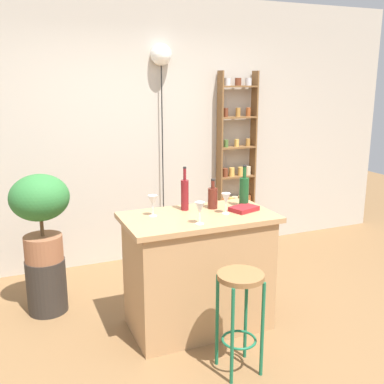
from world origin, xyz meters
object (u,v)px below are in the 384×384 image
pendant_globe_light (161,58)px  bottle_soda_blue (244,191)px  potted_plant (40,208)px  bottle_olive_oil (185,194)px  cookbook (244,209)px  plant_stool (47,285)px  wine_glass_right (200,208)px  spice_shelf (236,164)px  wine_glass_center (226,199)px  bottle_wine_red (213,197)px  wine_glass_left (153,201)px  bar_stool (240,301)px

pendant_globe_light → bottle_soda_blue: bearing=-82.5°
potted_plant → bottle_olive_oil: bearing=-27.1°
cookbook → potted_plant: bearing=134.9°
plant_stool → wine_glass_right: wine_glass_right is taller
potted_plant → bottle_olive_oil: size_ratio=2.11×
bottle_olive_oil → cookbook: bearing=-25.8°
cookbook → bottle_olive_oil: bearing=135.8°
spice_shelf → wine_glass_right: 2.10m
plant_stool → bottle_olive_oil: (1.06, -0.54, 0.83)m
bottle_soda_blue → wine_glass_center: size_ratio=2.10×
bottle_wine_red → wine_glass_right: bearing=-127.7°
bottle_soda_blue → pendant_globe_light: bearing=97.5°
wine_glass_right → cookbook: (0.46, 0.18, -0.10)m
spice_shelf → wine_glass_right: size_ratio=12.47×
bottle_wine_red → wine_glass_center: bottle_wine_red is taller
bottle_soda_blue → wine_glass_center: bearing=-151.5°
wine_glass_left → wine_glass_right: (0.25, -0.32, 0.00)m
plant_stool → cookbook: bearing=-26.7°
bottle_olive_oil → pendant_globe_light: bearing=78.1°
potted_plant → bottle_wine_red: (1.29, -0.59, 0.11)m
bar_stool → wine_glass_left: (-0.35, 0.76, 0.53)m
bar_stool → wine_glass_left: 0.99m
pendant_globe_light → wine_glass_center: bearing=-91.2°
potted_plant → wine_glass_center: bearing=-30.1°
bottle_olive_oil → bottle_soda_blue: (0.48, -0.10, -0.00)m
bottle_wine_red → cookbook: bearing=-39.2°
plant_stool → spice_shelf: bearing=19.6°
bottle_soda_blue → pendant_globe_light: size_ratio=0.15×
bottle_wine_red → bar_stool: bearing=-101.5°
bottle_olive_oil → wine_glass_left: (-0.29, -0.06, -0.02)m
potted_plant → bottle_wine_red: 1.42m
bottle_wine_red → wine_glass_left: size_ratio=1.48×
pendant_globe_light → wine_glass_right: bearing=-100.5°
bottle_wine_red → bottle_olive_oil: bearing=169.2°
potted_plant → wine_glass_right: potted_plant is taller
cookbook → bottle_wine_red: bearing=122.5°
bottle_wine_red → wine_glass_center: 0.18m
bar_stool → wine_glass_right: bearing=103.0°
potted_plant → bottle_wine_red: potted_plant is taller
plant_stool → cookbook: cookbook is taller
bottle_olive_oil → cookbook: size_ratio=1.67×
bottle_olive_oil → wine_glass_right: (-0.04, -0.38, -0.02)m
bottle_olive_oil → cookbook: (0.42, -0.20, -0.12)m
bar_stool → plant_stool: bearing=129.5°
plant_stool → bottle_wine_red: bottle_wine_red is taller
wine_glass_center → pendant_globe_light: size_ratio=0.07×
spice_shelf → wine_glass_left: size_ratio=12.47×
bottle_wine_red → cookbook: 0.27m
potted_plant → bottle_olive_oil: bottle_olive_oil is taller
cookbook → plant_stool: bearing=134.9°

